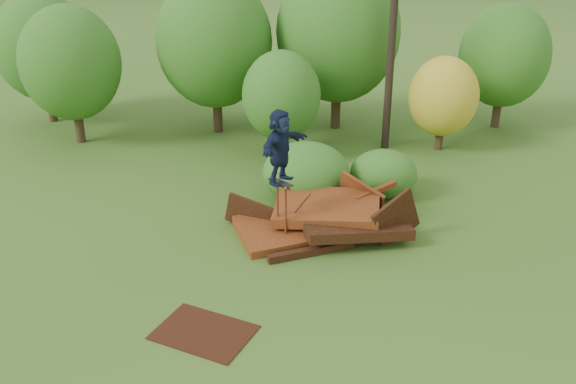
{
  "coord_description": "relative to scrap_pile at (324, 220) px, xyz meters",
  "views": [
    {
      "loc": [
        -1.14,
        -13.04,
        8.45
      ],
      "look_at": [
        -0.8,
        2.0,
        1.6
      ],
      "focal_mm": 40.0,
      "sensor_mm": 36.0,
      "label": 1
    }
  ],
  "objects": [
    {
      "name": "tree_6",
      "position": [
        -10.63,
        10.27,
        2.69
      ],
      "size": [
        3.79,
        3.79,
        5.29
      ],
      "color": "black",
      "rests_on": "ground"
    },
    {
      "name": "skater",
      "position": [
        -1.21,
        -0.41,
        2.33
      ],
      "size": [
        1.52,
        1.82,
        1.96
      ],
      "primitive_type": "imported",
      "rotation": [
        0.0,
        0.0,
        0.96
      ],
      "color": "#121B34",
      "rests_on": "skateboard"
    },
    {
      "name": "tree_1",
      "position": [
        -3.6,
        8.78,
        3.17
      ],
      "size": [
        4.39,
        4.39,
        6.11
      ],
      "color": "black",
      "rests_on": "ground"
    },
    {
      "name": "tree_3",
      "position": [
        1.13,
        9.15,
        3.46
      ],
      "size": [
        4.78,
        4.78,
        6.63
      ],
      "color": "black",
      "rests_on": "ground"
    },
    {
      "name": "skateboard",
      "position": [
        -1.21,
        -0.41,
        1.33
      ],
      "size": [
        0.68,
        0.71,
        0.08
      ],
      "rotation": [
        0.0,
        0.0,
        -0.82
      ],
      "color": "black",
      "rests_on": "grind_rail"
    },
    {
      "name": "flat_plate",
      "position": [
        -2.91,
        -4.44,
        -0.4
      ],
      "size": [
        2.44,
        2.19,
        0.03
      ],
      "primitive_type": "cube",
      "rotation": [
        0.0,
        0.0,
        -0.47
      ],
      "color": "black",
      "rests_on": "ground"
    },
    {
      "name": "shrub_left",
      "position": [
        -0.4,
        2.21,
        0.51
      ],
      "size": [
        2.66,
        2.45,
        1.84
      ],
      "primitive_type": "ellipsoid",
      "color": "#1A5115",
      "rests_on": "ground"
    },
    {
      "name": "grind_rail",
      "position": [
        -1.18,
        -0.43,
        0.55
      ],
      "size": [
        0.46,
        0.49,
        1.68
      ],
      "color": "maroon",
      "rests_on": "ground"
    },
    {
      "name": "tree_5",
      "position": [
        7.69,
        9.1,
        2.5
      ],
      "size": [
        3.51,
        3.51,
        4.94
      ],
      "color": "black",
      "rests_on": "ground"
    },
    {
      "name": "scrap_pile",
      "position": [
        0.0,
        0.0,
        0.0
      ],
      "size": [
        5.46,
        3.4,
        1.81
      ],
      "color": "#481E0C",
      "rests_on": "ground"
    },
    {
      "name": "tree_0",
      "position": [
        -8.78,
        7.66,
        2.63
      ],
      "size": [
        3.66,
        3.66,
        5.16
      ],
      "color": "black",
      "rests_on": "ground"
    },
    {
      "name": "tree_4",
      "position": [
        4.75,
        6.55,
        1.6
      ],
      "size": [
        2.51,
        2.51,
        3.47
      ],
      "color": "black",
      "rests_on": "ground"
    },
    {
      "name": "shrub_right",
      "position": [
        2.02,
        2.49,
        0.33
      ],
      "size": [
        2.09,
        1.92,
        1.48
      ],
      "primitive_type": "ellipsoid",
      "color": "#1A5115",
      "rests_on": "ground"
    },
    {
      "name": "ground",
      "position": [
        -0.22,
        -2.7,
        -0.41
      ],
      "size": [
        240.0,
        240.0,
        0.0
      ],
      "primitive_type": "plane",
      "color": "#2D5116",
      "rests_on": "ground"
    },
    {
      "name": "tree_2",
      "position": [
        -1.1,
        5.87,
        1.87
      ],
      "size": [
        2.74,
        2.74,
        3.86
      ],
      "color": "black",
      "rests_on": "ground"
    }
  ]
}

